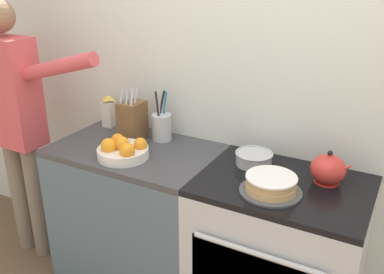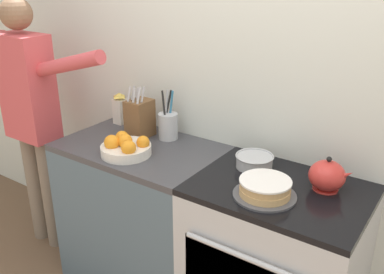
% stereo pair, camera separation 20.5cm
% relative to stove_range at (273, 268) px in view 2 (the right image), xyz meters
% --- Properties ---
extents(wall_back, '(8.00, 0.04, 2.60)m').
position_rel_stove_range_xyz_m(wall_back, '(-0.23, 0.32, 0.85)').
color(wall_back, silver).
rests_on(wall_back, ground_plane).
extents(counter_cabinet, '(0.91, 0.59, 0.91)m').
position_rel_stove_range_xyz_m(counter_cabinet, '(-0.85, 0.00, -0.00)').
color(counter_cabinet, '#4C6070').
rests_on(counter_cabinet, ground_plane).
extents(stove_range, '(0.80, 0.62, 0.91)m').
position_rel_stove_range_xyz_m(stove_range, '(0.00, 0.00, 0.00)').
color(stove_range, '#B7BABF').
rests_on(stove_range, ground_plane).
extents(layer_cake, '(0.28, 0.28, 0.08)m').
position_rel_stove_range_xyz_m(layer_cake, '(-0.03, -0.11, 0.49)').
color(layer_cake, '#4C4C51').
rests_on(layer_cake, stove_range).
extents(tea_kettle, '(0.20, 0.16, 0.16)m').
position_rel_stove_range_xyz_m(tea_kettle, '(0.17, 0.10, 0.52)').
color(tea_kettle, red).
rests_on(tea_kettle, stove_range).
extents(mixing_bowl, '(0.19, 0.19, 0.07)m').
position_rel_stove_range_xyz_m(mixing_bowl, '(-0.20, 0.12, 0.49)').
color(mixing_bowl, '#B7BABF').
rests_on(mixing_bowl, stove_range).
extents(knife_block, '(0.12, 0.15, 0.31)m').
position_rel_stove_range_xyz_m(knife_block, '(-0.94, 0.12, 0.57)').
color(knife_block, brown).
rests_on(knife_block, counter_cabinet).
extents(utensil_crock, '(0.11, 0.11, 0.29)m').
position_rel_stove_range_xyz_m(utensil_crock, '(-0.78, 0.18, 0.54)').
color(utensil_crock, '#B7BABF').
rests_on(utensil_crock, counter_cabinet).
extents(fruit_bowl, '(0.27, 0.27, 0.12)m').
position_rel_stove_range_xyz_m(fruit_bowl, '(-0.83, -0.13, 0.50)').
color(fruit_bowl, silver).
rests_on(fruit_bowl, counter_cabinet).
extents(milk_carton, '(0.07, 0.07, 0.20)m').
position_rel_stove_range_xyz_m(milk_carton, '(-1.19, 0.21, 0.55)').
color(milk_carton, white).
rests_on(milk_carton, counter_cabinet).
extents(person_baker, '(0.94, 0.20, 1.68)m').
position_rel_stove_range_xyz_m(person_baker, '(-1.67, -0.09, 0.55)').
color(person_baker, '#7A6B5B').
rests_on(person_baker, ground_plane).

